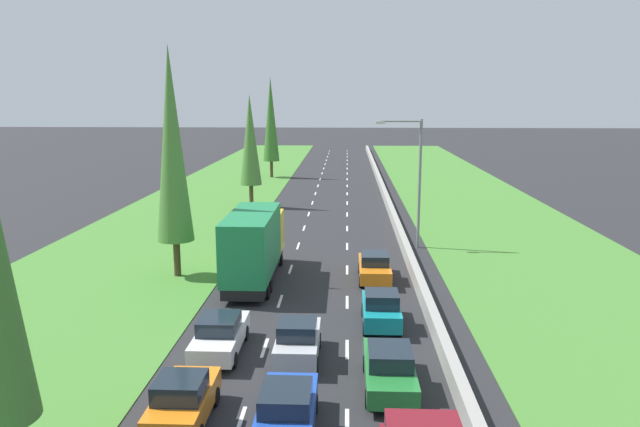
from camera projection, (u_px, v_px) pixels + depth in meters
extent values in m
plane|color=#28282B|center=(331.00, 198.00, 63.98)|extent=(300.00, 300.00, 0.00)
cube|color=#478433|center=(212.00, 197.00, 64.53)|extent=(14.00, 140.00, 0.04)
cube|color=#478433|center=(468.00, 199.00, 63.36)|extent=(14.00, 140.00, 0.04)
cube|color=#9E9B93|center=(385.00, 195.00, 63.66)|extent=(0.44, 120.00, 0.85)
cube|color=white|center=(240.00, 422.00, 19.91)|extent=(0.14, 2.00, 0.01)
cube|color=white|center=(265.00, 348.00, 25.79)|extent=(0.14, 2.00, 0.01)
cube|color=white|center=(280.00, 301.00, 31.68)|extent=(0.14, 2.00, 0.01)
cube|color=white|center=(291.00, 269.00, 37.57)|extent=(0.14, 2.00, 0.01)
cube|color=white|center=(298.00, 246.00, 43.45)|extent=(0.14, 2.00, 0.01)
cube|color=white|center=(304.00, 228.00, 49.34)|extent=(0.14, 2.00, 0.01)
cube|color=white|center=(309.00, 214.00, 55.23)|extent=(0.14, 2.00, 0.01)
cube|color=white|center=(312.00, 203.00, 61.11)|extent=(0.14, 2.00, 0.01)
cube|color=white|center=(315.00, 194.00, 67.00)|extent=(0.14, 2.00, 0.01)
cube|color=white|center=(318.00, 186.00, 72.89)|extent=(0.14, 2.00, 0.01)
cube|color=white|center=(320.00, 179.00, 78.78)|extent=(0.14, 2.00, 0.01)
cube|color=white|center=(322.00, 173.00, 84.66)|extent=(0.14, 2.00, 0.01)
cube|color=white|center=(324.00, 168.00, 90.55)|extent=(0.14, 2.00, 0.01)
cube|color=white|center=(325.00, 164.00, 96.44)|extent=(0.14, 2.00, 0.01)
cube|color=white|center=(326.00, 160.00, 102.32)|extent=(0.14, 2.00, 0.01)
cube|color=white|center=(328.00, 157.00, 108.21)|extent=(0.14, 2.00, 0.01)
cube|color=white|center=(329.00, 154.00, 114.10)|extent=(0.14, 2.00, 0.01)
cube|color=white|center=(329.00, 151.00, 119.98)|extent=(0.14, 2.00, 0.01)
cube|color=white|center=(347.00, 424.00, 19.76)|extent=(0.14, 2.00, 0.01)
cube|color=white|center=(347.00, 349.00, 25.64)|extent=(0.14, 2.00, 0.01)
cube|color=white|center=(347.00, 302.00, 31.53)|extent=(0.14, 2.00, 0.01)
cube|color=white|center=(347.00, 270.00, 37.42)|extent=(0.14, 2.00, 0.01)
cube|color=white|center=(347.00, 246.00, 43.30)|extent=(0.14, 2.00, 0.01)
cube|color=white|center=(347.00, 229.00, 49.19)|extent=(0.14, 2.00, 0.01)
cube|color=white|center=(347.00, 214.00, 55.08)|extent=(0.14, 2.00, 0.01)
cube|color=white|center=(347.00, 203.00, 60.96)|extent=(0.14, 2.00, 0.01)
cube|color=white|center=(347.00, 194.00, 66.85)|extent=(0.14, 2.00, 0.01)
cube|color=white|center=(347.00, 186.00, 72.74)|extent=(0.14, 2.00, 0.01)
cube|color=white|center=(347.00, 179.00, 78.62)|extent=(0.14, 2.00, 0.01)
cube|color=white|center=(347.00, 174.00, 84.51)|extent=(0.14, 2.00, 0.01)
cube|color=white|center=(347.00, 169.00, 90.40)|extent=(0.14, 2.00, 0.01)
cube|color=white|center=(347.00, 164.00, 96.28)|extent=(0.14, 2.00, 0.01)
cube|color=white|center=(347.00, 160.00, 102.17)|extent=(0.14, 2.00, 0.01)
cube|color=white|center=(347.00, 157.00, 108.06)|extent=(0.14, 2.00, 0.01)
cube|color=white|center=(347.00, 154.00, 113.94)|extent=(0.14, 2.00, 0.01)
cube|color=white|center=(347.00, 151.00, 119.83)|extent=(0.14, 2.00, 0.01)
cube|color=orange|center=(184.00, 403.00, 19.73)|extent=(1.68, 3.90, 0.76)
cube|color=#19232D|center=(180.00, 387.00, 19.31)|extent=(1.52, 1.60, 0.64)
cylinder|color=black|center=(172.00, 395.00, 21.02)|extent=(0.22, 0.64, 0.64)
cylinder|color=black|center=(215.00, 396.00, 20.96)|extent=(0.22, 0.64, 0.64)
cube|color=#1E47B7|center=(287.00, 415.00, 19.03)|extent=(1.76, 4.50, 0.72)
cube|color=#19232D|center=(286.00, 398.00, 18.76)|extent=(1.56, 1.90, 0.60)
cylinder|color=black|center=(267.00, 403.00, 20.50)|extent=(0.22, 0.64, 0.64)
cylinder|color=black|center=(314.00, 404.00, 20.43)|extent=(0.22, 0.64, 0.64)
cube|color=silver|center=(298.00, 343.00, 24.57)|extent=(1.68, 3.90, 0.76)
cube|color=#19232D|center=(297.00, 329.00, 24.14)|extent=(1.52, 1.60, 0.64)
cylinder|color=black|center=(283.00, 340.00, 25.86)|extent=(0.22, 0.64, 0.64)
cylinder|color=black|center=(318.00, 340.00, 25.79)|extent=(0.22, 0.64, 0.64)
cylinder|color=black|center=(276.00, 364.00, 23.49)|extent=(0.22, 0.64, 0.64)
cylinder|color=black|center=(315.00, 365.00, 23.42)|extent=(0.22, 0.64, 0.64)
cube|color=#237A33|center=(389.00, 371.00, 22.06)|extent=(1.76, 4.50, 0.72)
cube|color=#19232D|center=(390.00, 356.00, 21.79)|extent=(1.56, 1.90, 0.60)
cylinder|color=black|center=(366.00, 364.00, 23.53)|extent=(0.22, 0.64, 0.64)
cylinder|color=black|center=(407.00, 364.00, 23.46)|extent=(0.22, 0.64, 0.64)
cylinder|color=black|center=(368.00, 399.00, 20.79)|extent=(0.22, 0.64, 0.64)
cylinder|color=black|center=(415.00, 400.00, 20.73)|extent=(0.22, 0.64, 0.64)
cube|color=teal|center=(381.00, 311.00, 28.20)|extent=(1.68, 3.90, 0.76)
cube|color=#19232D|center=(382.00, 299.00, 27.77)|extent=(1.52, 1.60, 0.64)
cylinder|color=black|center=(364.00, 310.00, 29.49)|extent=(0.22, 0.64, 0.64)
cylinder|color=black|center=(395.00, 310.00, 29.42)|extent=(0.22, 0.64, 0.64)
cylinder|color=black|center=(365.00, 328.00, 27.11)|extent=(0.22, 0.64, 0.64)
cylinder|color=black|center=(400.00, 329.00, 27.05)|extent=(0.22, 0.64, 0.64)
cube|color=white|center=(220.00, 337.00, 25.19)|extent=(1.76, 4.50, 0.72)
cube|color=#19232D|center=(219.00, 324.00, 24.92)|extent=(1.56, 1.90, 0.60)
cylinder|color=black|center=(209.00, 332.00, 26.66)|extent=(0.22, 0.64, 0.64)
cylinder|color=black|center=(245.00, 333.00, 26.59)|extent=(0.22, 0.64, 0.64)
cylinder|color=black|center=(193.00, 359.00, 23.92)|extent=(0.22, 0.64, 0.64)
cylinder|color=black|center=(233.00, 360.00, 23.85)|extent=(0.22, 0.64, 0.64)
cube|color=black|center=(255.00, 270.00, 35.22)|extent=(2.20, 9.40, 0.56)
cube|color=yellow|center=(263.00, 231.00, 38.47)|extent=(2.40, 2.20, 2.50)
cube|color=#1E7F47|center=(252.00, 242.00, 33.78)|extent=(2.44, 7.20, 3.30)
cylinder|color=black|center=(246.00, 260.00, 38.56)|extent=(0.22, 0.64, 0.64)
cylinder|color=black|center=(281.00, 260.00, 38.46)|extent=(0.22, 0.64, 0.64)
cylinder|color=black|center=(229.00, 286.00, 33.18)|extent=(0.22, 0.64, 0.64)
cylinder|color=black|center=(270.00, 287.00, 33.09)|extent=(0.22, 0.64, 0.64)
cylinder|color=black|center=(225.00, 292.00, 32.12)|extent=(0.22, 0.64, 0.64)
cylinder|color=black|center=(267.00, 293.00, 32.03)|extent=(0.22, 0.64, 0.64)
cube|color=orange|center=(374.00, 269.00, 35.22)|extent=(1.76, 4.50, 0.72)
cube|color=#19232D|center=(375.00, 258.00, 34.95)|extent=(1.56, 1.90, 0.60)
cylinder|color=black|center=(360.00, 268.00, 36.69)|extent=(0.22, 0.64, 0.64)
cylinder|color=black|center=(387.00, 268.00, 36.63)|extent=(0.22, 0.64, 0.64)
cylinder|color=black|center=(361.00, 282.00, 33.96)|extent=(0.22, 0.64, 0.64)
cylinder|color=black|center=(390.00, 282.00, 33.89)|extent=(0.22, 0.64, 0.64)
cylinder|color=#4C3823|center=(177.00, 258.00, 35.95)|extent=(0.40, 0.40, 2.20)
cone|color=#4C7F38|center=(172.00, 144.00, 34.68)|extent=(2.14, 2.14, 11.22)
cylinder|color=#4C3823|center=(251.00, 196.00, 58.63)|extent=(0.40, 0.40, 2.20)
cone|color=#4C7F38|center=(250.00, 140.00, 57.61)|extent=(2.07, 2.07, 8.55)
cylinder|color=#4C3823|center=(272.00, 169.00, 80.27)|extent=(0.40, 0.40, 2.20)
cone|color=#3D752D|center=(271.00, 119.00, 79.04)|extent=(2.13, 2.13, 10.87)
cylinder|color=gray|center=(420.00, 185.00, 42.16)|extent=(0.20, 0.20, 9.00)
cylinder|color=gray|center=(401.00, 121.00, 41.40)|extent=(2.80, 0.12, 0.12)
cube|color=silver|center=(380.00, 123.00, 41.48)|extent=(0.60, 0.28, 0.20)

